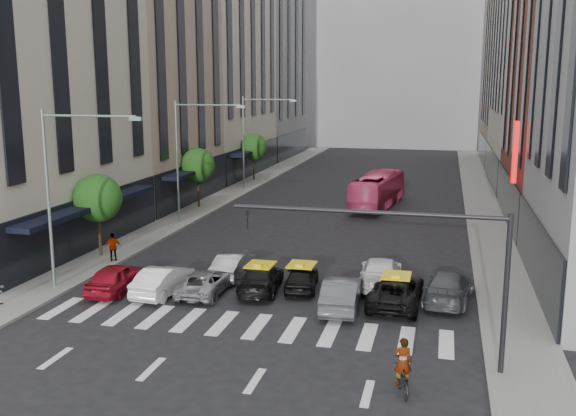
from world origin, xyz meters
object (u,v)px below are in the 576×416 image
Objects in this scene: streetlamp_near at (64,176)px; streetlamp_mid at (189,146)px; car_red at (116,278)px; pedestrian_far at (113,247)px; taxi_center at (302,277)px; taxi_left at (261,278)px; streetlamp_far at (253,130)px; car_white_front at (163,280)px; bus at (378,190)px; motorcycle at (402,380)px.

streetlamp_near and streetlamp_mid have the same top height.
pedestrian_far reaches higher than car_red.
streetlamp_mid is 12.03m from pedestrian_far.
streetlamp_near is 2.34× the size of taxi_center.
taxi_left is 10.22m from pedestrian_far.
streetlamp_far is 2.07× the size of car_white_front.
car_red is at bearing 75.75° from bus.
pedestrian_far is (-0.36, -26.97, -4.92)m from streetlamp_far.
taxi_left is 2.75× the size of motorcycle.
streetlamp_far is 27.42m from pedestrian_far.
motorcycle is (14.81, -7.46, -0.28)m from car_red.
streetlamp_near is 1.00× the size of streetlamp_far.
streetlamp_far reaches higher than taxi_center.
streetlamp_far is at bearing 90.00° from streetlamp_mid.
streetlamp_near is at bearing 5.86° from car_red.
streetlamp_far reaches higher than taxi_left.
bus is 33.56m from motorcycle.
car_red reaches higher than taxi_left.
bus reaches higher than car_white_front.
car_red is at bearing -81.42° from streetlamp_mid.
streetlamp_mid is 2.34× the size of taxi_center.
bus is (1.39, 23.29, 0.80)m from taxi_center.
streetlamp_mid reaches higher than car_white_front.
bus is (12.81, 10.16, -4.45)m from streetlamp_mid.
streetlamp_far is at bearing -75.53° from taxi_center.
car_white_front is at bearing -177.30° from car_red.
taxi_left is 0.45× the size of bus.
streetlamp_mid is 16.65m from car_red.
car_red is 2.49m from car_white_front.
bus is (12.81, -5.84, -4.45)m from streetlamp_far.
motorcycle is (5.74, -9.97, -0.21)m from taxi_center.
pedestrian_far is at bearing -90.76° from streetlamp_far.
taxi_center is 11.51m from motorcycle.
streetlamp_near is at bearing -38.17° from motorcycle.
streetlamp_far is 32.21m from car_white_front.
streetlamp_far reaches higher than car_red.
streetlamp_far is 31.73m from taxi_center.
pedestrian_far is (-0.36, 5.03, -4.92)m from streetlamp_near.
streetlamp_near is 19.36m from motorcycle.
bus is (10.45, 25.80, 0.72)m from car_red.
streetlamp_near is at bearing -90.00° from streetlamp_far.
taxi_left is 1.22× the size of taxi_center.
streetlamp_near is 29.46m from bus.
streetlamp_mid is 16.97m from car_white_front.
streetlamp_mid is 29.30m from motorcycle.
bus is at bearing -103.72° from car_white_front.
streetlamp_mid is 18.18m from taxi_center.
motorcycle is at bearing -53.38° from streetlamp_mid.
motorcycle is (4.36, -33.26, -1.01)m from bus.
car_red is at bearing 97.92° from pedestrian_far.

